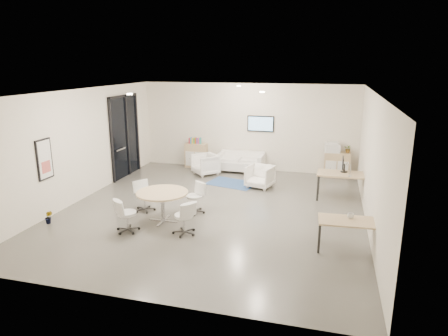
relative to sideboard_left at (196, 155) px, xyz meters
name	(u,v)px	position (x,y,z in m)	size (l,w,h in m)	color
room_shell	(213,153)	(1.94, -4.26, 1.14)	(9.60, 10.60, 4.80)	#52504A
glass_door	(125,134)	(-2.01, -1.75, 1.04)	(0.09, 1.90, 2.85)	black
artwork	(45,159)	(-2.03, -5.86, 1.09)	(0.05, 0.54, 1.04)	black
wall_tv	(261,124)	(2.44, 0.20, 1.29)	(0.98, 0.06, 0.58)	black
ceiling_spots	(214,90)	(1.74, -3.43, 2.72)	(3.14, 4.14, 0.03)	#FFEAC6
sideboard_left	(196,155)	(0.00, 0.00, 0.00)	(0.82, 0.43, 0.92)	tan
sideboard_right	(337,165)	(5.22, 0.00, -0.02)	(0.88, 0.43, 0.88)	tan
books	(195,141)	(-0.04, 0.00, 0.57)	(0.48, 0.14, 0.22)	red
printer	(332,147)	(5.03, 0.00, 0.59)	(0.55, 0.48, 0.36)	white
loveseat	(241,163)	(1.82, -0.18, -0.12)	(1.68, 0.87, 0.62)	white
blue_rug	(232,183)	(1.85, -1.75, -0.45)	(1.57, 1.05, 0.01)	navy
armchair_left	(205,163)	(0.65, -0.91, -0.05)	(0.79, 0.74, 0.81)	white
armchair_right	(260,175)	(2.82, -1.93, -0.06)	(0.77, 0.72, 0.80)	white
desk_rear	(344,176)	(5.39, -2.45, 0.25)	(1.53, 0.78, 0.79)	tan
desk_front	(350,223)	(5.46, -5.87, 0.16)	(1.36, 0.74, 0.69)	tan
monitor	(343,164)	(5.35, -2.30, 0.57)	(0.20, 0.50, 0.44)	black
round_table	(162,195)	(0.96, -5.40, 0.25)	(1.30, 1.30, 0.79)	tan
meeting_chairs	(163,206)	(0.96, -5.40, -0.05)	(2.38, 2.38, 0.82)	white
plant_cabinet	(348,150)	(5.56, 0.02, 0.53)	(0.26, 0.29, 0.22)	#3F7F3F
plant_floor	(49,221)	(-1.76, -6.28, -0.38)	(0.19, 0.34, 0.15)	#3F7F3F
cup	(351,215)	(5.46, -5.75, 0.30)	(0.14, 0.11, 0.14)	white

